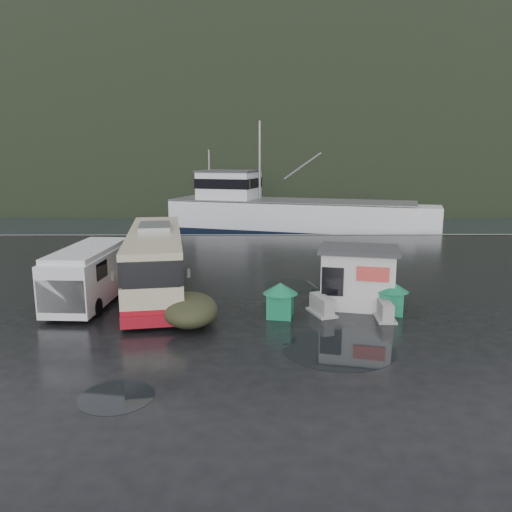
{
  "coord_description": "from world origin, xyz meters",
  "views": [
    {
      "loc": [
        1.71,
        -21.67,
        6.61
      ],
      "look_at": [
        1.94,
        2.61,
        1.7
      ],
      "focal_mm": 35.0,
      "sensor_mm": 36.0,
      "label": 1
    }
  ],
  "objects_px": {
    "waste_bin_right": "(391,313)",
    "jersey_barrier_b": "(322,314)",
    "waste_bin_left": "(280,317)",
    "fishing_trawler": "(291,221)",
    "dome_tent": "(190,324)",
    "ticket_kiosk": "(357,306)",
    "white_van": "(92,303)",
    "coach_bus": "(157,292)",
    "jersey_barrier_a": "(384,319)"
  },
  "relations": [
    {
      "from": "waste_bin_left",
      "to": "dome_tent",
      "type": "bearing_deg",
      "value": -166.07
    },
    {
      "from": "fishing_trawler",
      "to": "jersey_barrier_b",
      "type": "bearing_deg",
      "value": -74.2
    },
    {
      "from": "fishing_trawler",
      "to": "jersey_barrier_a",
      "type": "bearing_deg",
      "value": -69.55
    },
    {
      "from": "jersey_barrier_a",
      "to": "fishing_trawler",
      "type": "xyz_separation_m",
      "value": [
        -1.43,
        31.07,
        0.0
      ]
    },
    {
      "from": "dome_tent",
      "to": "ticket_kiosk",
      "type": "distance_m",
      "value": 7.59
    },
    {
      "from": "jersey_barrier_b",
      "to": "jersey_barrier_a",
      "type": "bearing_deg",
      "value": -15.53
    },
    {
      "from": "ticket_kiosk",
      "to": "dome_tent",
      "type": "bearing_deg",
      "value": -147.74
    },
    {
      "from": "white_van",
      "to": "ticket_kiosk",
      "type": "distance_m",
      "value": 12.04
    },
    {
      "from": "coach_bus",
      "to": "ticket_kiosk",
      "type": "relative_size",
      "value": 3.4
    },
    {
      "from": "white_van",
      "to": "jersey_barrier_b",
      "type": "relative_size",
      "value": 3.99
    },
    {
      "from": "waste_bin_right",
      "to": "jersey_barrier_b",
      "type": "height_order",
      "value": "waste_bin_right"
    },
    {
      "from": "jersey_barrier_b",
      "to": "coach_bus",
      "type": "bearing_deg",
      "value": 155.5
    },
    {
      "from": "white_van",
      "to": "waste_bin_right",
      "type": "distance_m",
      "value": 13.33
    },
    {
      "from": "waste_bin_left",
      "to": "waste_bin_right",
      "type": "height_order",
      "value": "waste_bin_left"
    },
    {
      "from": "waste_bin_right",
      "to": "ticket_kiosk",
      "type": "relative_size",
      "value": 0.41
    },
    {
      "from": "waste_bin_left",
      "to": "waste_bin_right",
      "type": "bearing_deg",
      "value": 5.2
    },
    {
      "from": "white_van",
      "to": "jersey_barrier_a",
      "type": "relative_size",
      "value": 4.19
    },
    {
      "from": "coach_bus",
      "to": "waste_bin_left",
      "type": "bearing_deg",
      "value": -42.62
    },
    {
      "from": "dome_tent",
      "to": "jersey_barrier_a",
      "type": "bearing_deg",
      "value": 4.31
    },
    {
      "from": "fishing_trawler",
      "to": "waste_bin_left",
      "type": "bearing_deg",
      "value": -77.49
    },
    {
      "from": "jersey_barrier_a",
      "to": "ticket_kiosk",
      "type": "bearing_deg",
      "value": 112.18
    },
    {
      "from": "ticket_kiosk",
      "to": "jersey_barrier_a",
      "type": "relative_size",
      "value": 2.28
    },
    {
      "from": "waste_bin_right",
      "to": "jersey_barrier_b",
      "type": "distance_m",
      "value": 2.96
    },
    {
      "from": "waste_bin_left",
      "to": "jersey_barrier_a",
      "type": "distance_m",
      "value": 4.3
    },
    {
      "from": "dome_tent",
      "to": "jersey_barrier_b",
      "type": "bearing_deg",
      "value": 13.39
    },
    {
      "from": "coach_bus",
      "to": "dome_tent",
      "type": "relative_size",
      "value": 3.7
    },
    {
      "from": "white_van",
      "to": "ticket_kiosk",
      "type": "height_order",
      "value": "ticket_kiosk"
    },
    {
      "from": "waste_bin_left",
      "to": "ticket_kiosk",
      "type": "bearing_deg",
      "value": 23.62
    },
    {
      "from": "jersey_barrier_b",
      "to": "fishing_trawler",
      "type": "bearing_deg",
      "value": 87.97
    },
    {
      "from": "waste_bin_left",
      "to": "jersey_barrier_b",
      "type": "height_order",
      "value": "waste_bin_left"
    },
    {
      "from": "dome_tent",
      "to": "fishing_trawler",
      "type": "distance_m",
      "value": 32.33
    },
    {
      "from": "dome_tent",
      "to": "jersey_barrier_b",
      "type": "distance_m",
      "value": 5.58
    },
    {
      "from": "dome_tent",
      "to": "fishing_trawler",
      "type": "xyz_separation_m",
      "value": [
        6.51,
        31.67,
        0.0
      ]
    },
    {
      "from": "coach_bus",
      "to": "waste_bin_left",
      "type": "relative_size",
      "value": 7.88
    },
    {
      "from": "jersey_barrier_a",
      "to": "jersey_barrier_b",
      "type": "relative_size",
      "value": 0.95
    },
    {
      "from": "coach_bus",
      "to": "fishing_trawler",
      "type": "xyz_separation_m",
      "value": [
        8.72,
        26.89,
        0.0
      ]
    },
    {
      "from": "waste_bin_left",
      "to": "dome_tent",
      "type": "height_order",
      "value": "waste_bin_left"
    },
    {
      "from": "coach_bus",
      "to": "white_van",
      "type": "distance_m",
      "value": 3.21
    },
    {
      "from": "dome_tent",
      "to": "jersey_barrier_b",
      "type": "height_order",
      "value": "dome_tent"
    },
    {
      "from": "coach_bus",
      "to": "jersey_barrier_b",
      "type": "height_order",
      "value": "coach_bus"
    },
    {
      "from": "coach_bus",
      "to": "jersey_barrier_b",
      "type": "distance_m",
      "value": 8.4
    },
    {
      "from": "waste_bin_right",
      "to": "jersey_barrier_a",
      "type": "bearing_deg",
      "value": -121.74
    },
    {
      "from": "waste_bin_left",
      "to": "jersey_barrier_a",
      "type": "relative_size",
      "value": 0.98
    },
    {
      "from": "coach_bus",
      "to": "jersey_barrier_a",
      "type": "distance_m",
      "value": 10.97
    },
    {
      "from": "dome_tent",
      "to": "ticket_kiosk",
      "type": "height_order",
      "value": "ticket_kiosk"
    },
    {
      "from": "white_van",
      "to": "waste_bin_right",
      "type": "bearing_deg",
      "value": -3.57
    },
    {
      "from": "coach_bus",
      "to": "white_van",
      "type": "height_order",
      "value": "coach_bus"
    },
    {
      "from": "jersey_barrier_a",
      "to": "jersey_barrier_b",
      "type": "xyz_separation_m",
      "value": [
        -2.5,
        0.7,
        0.0
      ]
    },
    {
      "from": "ticket_kiosk",
      "to": "waste_bin_right",
      "type": "bearing_deg",
      "value": -29.16
    },
    {
      "from": "waste_bin_right",
      "to": "ticket_kiosk",
      "type": "height_order",
      "value": "ticket_kiosk"
    }
  ]
}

